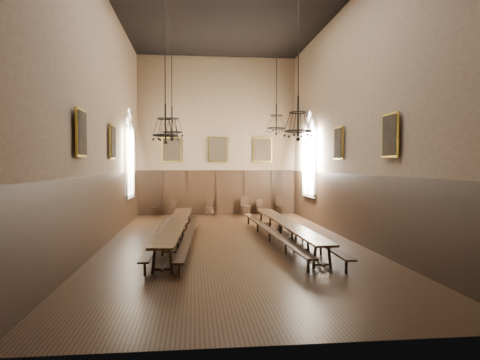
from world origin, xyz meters
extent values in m
cube|color=black|center=(0.00, 0.00, -0.01)|extent=(9.00, 18.00, 0.02)
cube|color=#7C644C|center=(0.00, 9.01, 4.50)|extent=(9.00, 0.02, 9.00)
cube|color=#7C644C|center=(0.00, -9.01, 4.50)|extent=(9.00, 0.02, 9.00)
cube|color=#7C644C|center=(-4.51, 0.00, 4.50)|extent=(0.02, 18.00, 9.00)
cube|color=#7C644C|center=(4.51, 0.00, 4.50)|extent=(0.02, 18.00, 9.00)
cube|color=black|center=(-1.99, 0.10, 0.73)|extent=(1.09, 9.88, 0.07)
cube|color=black|center=(2.05, -0.03, 0.70)|extent=(0.83, 9.34, 0.07)
cube|color=black|center=(-2.60, -0.03, 0.41)|extent=(0.30, 9.66, 0.05)
cube|color=black|center=(-1.52, -0.18, 0.42)|extent=(0.75, 9.78, 0.05)
cube|color=black|center=(1.43, 0.03, 0.43)|extent=(0.73, 10.20, 0.05)
cube|color=black|center=(2.62, -0.23, 0.43)|extent=(0.38, 10.02, 0.05)
cube|color=black|center=(-3.45, 8.51, 0.48)|extent=(0.52, 0.52, 0.05)
cube|color=black|center=(-3.45, 8.70, 0.75)|extent=(0.45, 0.12, 0.54)
cube|color=black|center=(-2.53, 8.59, 0.44)|extent=(0.50, 0.50, 0.05)
cube|color=black|center=(-2.53, 8.77, 0.68)|extent=(0.40, 0.15, 0.48)
cube|color=black|center=(-0.50, 8.48, 0.43)|extent=(0.46, 0.46, 0.05)
cube|color=black|center=(-0.50, 8.65, 0.67)|extent=(0.40, 0.11, 0.48)
cube|color=black|center=(1.56, 8.47, 0.49)|extent=(0.51, 0.51, 0.05)
cube|color=black|center=(1.56, 8.67, 0.76)|extent=(0.45, 0.11, 0.54)
cube|color=black|center=(2.41, 8.48, 0.41)|extent=(0.48, 0.48, 0.05)
cube|color=black|center=(2.41, 8.65, 0.64)|extent=(0.38, 0.15, 0.46)
cube|color=black|center=(3.56, 8.45, 0.48)|extent=(0.50, 0.50, 0.05)
cube|color=black|center=(3.56, 8.64, 0.74)|extent=(0.45, 0.10, 0.53)
cylinder|color=black|center=(-2.24, 2.37, 7.13)|extent=(0.03, 0.03, 3.73)
torus|color=black|center=(-2.24, 2.37, 4.18)|extent=(0.88, 0.88, 0.05)
torus|color=black|center=(-2.24, 2.37, 4.75)|extent=(0.56, 0.56, 0.04)
cylinder|color=black|center=(-2.24, 2.37, 4.65)|extent=(0.06, 0.06, 1.24)
cylinder|color=black|center=(2.20, 2.71, 7.24)|extent=(0.03, 0.03, 3.53)
torus|color=black|center=(2.20, 2.71, 4.41)|extent=(0.86, 0.86, 0.05)
torus|color=black|center=(2.20, 2.71, 4.97)|extent=(0.54, 0.54, 0.04)
cylinder|color=black|center=(2.20, 2.71, 4.87)|extent=(0.06, 0.06, 1.21)
cylinder|color=black|center=(-2.22, -2.00, 6.87)|extent=(0.03, 0.03, 4.26)
torus|color=black|center=(-2.22, -2.00, 3.75)|extent=(0.80, 0.80, 0.05)
torus|color=black|center=(-2.22, -2.00, 4.27)|extent=(0.51, 0.51, 0.04)
cylinder|color=black|center=(-2.22, -2.00, 4.18)|extent=(0.06, 0.06, 1.13)
cylinder|color=black|center=(1.89, -2.40, 6.99)|extent=(0.03, 0.03, 4.01)
torus|color=black|center=(1.89, -2.40, 3.88)|extent=(0.89, 0.89, 0.05)
torus|color=black|center=(1.89, -2.40, 4.46)|extent=(0.57, 0.57, 0.04)
cylinder|color=black|center=(1.89, -2.40, 4.36)|extent=(0.06, 0.06, 1.26)
cube|color=gold|center=(-2.60, 8.88, 3.70)|extent=(1.10, 0.12, 1.40)
cube|color=black|center=(-2.60, 8.88, 3.70)|extent=(0.98, 0.02, 1.28)
cube|color=gold|center=(0.00, 8.88, 3.70)|extent=(1.10, 0.12, 1.40)
cube|color=black|center=(0.00, 8.88, 3.70)|extent=(0.98, 0.02, 1.28)
cube|color=gold|center=(2.60, 8.88, 3.70)|extent=(1.10, 0.12, 1.40)
cube|color=black|center=(2.60, 8.88, 3.70)|extent=(0.98, 0.02, 1.28)
cube|color=gold|center=(-4.38, 1.00, 3.70)|extent=(0.12, 1.00, 1.30)
cube|color=black|center=(-4.38, 1.00, 3.70)|extent=(0.02, 0.88, 1.18)
cube|color=gold|center=(-4.38, -3.50, 3.70)|extent=(0.12, 1.00, 1.30)
cube|color=black|center=(-4.38, -3.50, 3.70)|extent=(0.02, 0.88, 1.18)
cube|color=gold|center=(4.38, 1.00, 3.70)|extent=(0.12, 1.00, 1.30)
cube|color=black|center=(4.38, 1.00, 3.70)|extent=(0.02, 0.88, 1.18)
cube|color=gold|center=(4.38, -3.50, 3.70)|extent=(0.12, 1.00, 1.30)
cube|color=black|center=(4.38, -3.50, 3.70)|extent=(0.02, 0.88, 1.18)
camera|label=1|loc=(-1.34, -15.50, 2.83)|focal=32.00mm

